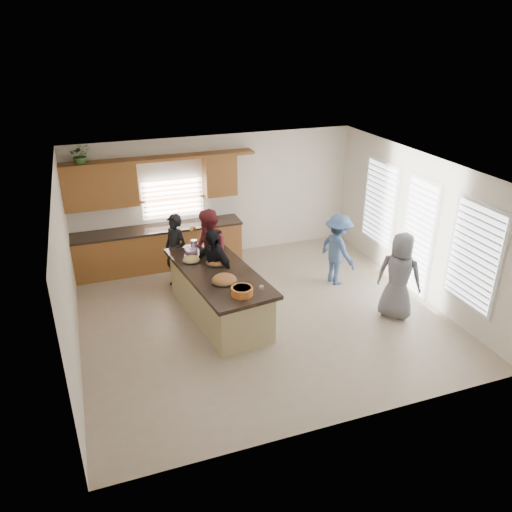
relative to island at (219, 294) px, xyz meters
name	(u,v)px	position (x,y,z in m)	size (l,w,h in m)	color
floor	(261,315)	(0.74, -0.24, -0.45)	(6.50, 6.50, 0.00)	tan
room_shell	(262,220)	(0.74, -0.24, 1.45)	(6.52, 6.02, 2.81)	silver
back_cabinetry	(155,229)	(-0.72, 2.49, 0.46)	(4.08, 0.66, 2.46)	#96602B
right_wall_glazing	(420,230)	(3.96, -0.37, 0.89)	(0.06, 4.00, 2.25)	white
island	(219,294)	(0.00, 0.00, 0.00)	(1.51, 2.83, 0.95)	tan
platter_front	(224,280)	(-0.02, -0.45, 0.53)	(0.47, 0.47, 0.19)	black
platter_mid	(217,262)	(0.06, 0.30, 0.53)	(0.43, 0.43, 0.17)	black
platter_back	(191,260)	(-0.36, 0.54, 0.52)	(0.34, 0.34, 0.14)	black
salad_bowl	(242,291)	(0.13, -1.00, 0.57)	(0.36, 0.36, 0.14)	orange
clear_cup	(261,288)	(0.47, -0.98, 0.54)	(0.08, 0.08, 0.09)	white
plate_stack	(191,251)	(-0.28, 0.96, 0.52)	(0.23, 0.23, 0.05)	#B284C1
flower_vase	(194,237)	(-0.18, 1.11, 0.72)	(0.14, 0.14, 0.44)	silver
potted_plant	(80,155)	(-2.04, 2.58, 2.17)	(0.40, 0.34, 0.44)	#3C6F2C
woman_left_back	(176,251)	(-0.49, 1.43, 0.33)	(0.57, 0.38, 1.57)	black
woman_left_mid	(209,253)	(0.08, 0.93, 0.43)	(0.85, 0.66, 1.76)	maroon
woman_left_front	(214,270)	(0.00, 0.33, 0.36)	(0.95, 0.39, 1.62)	black
woman_right_back	(338,249)	(2.68, 0.48, 0.30)	(0.98, 0.56, 1.51)	#3D5886
woman_right_front	(399,276)	(3.09, -1.08, 0.37)	(0.81, 0.53, 1.65)	slate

